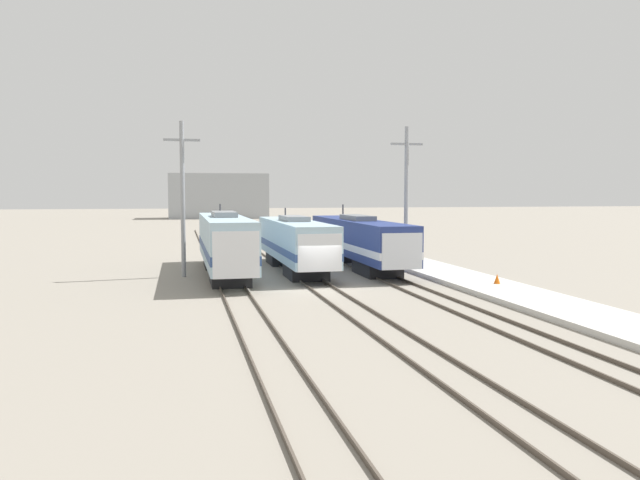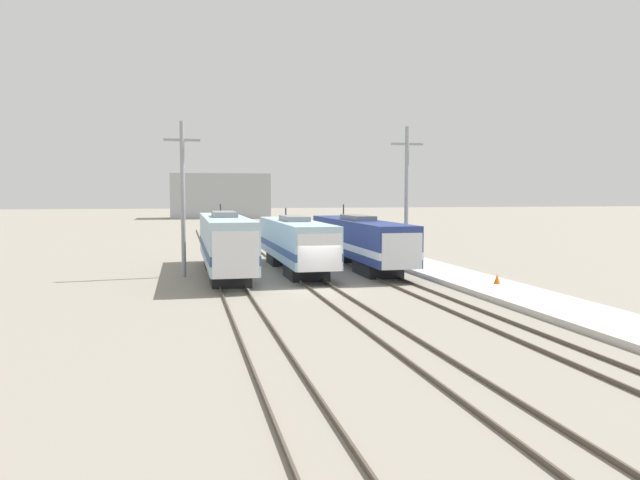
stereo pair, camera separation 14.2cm
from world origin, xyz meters
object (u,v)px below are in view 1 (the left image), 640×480
at_px(locomotive_far_right, 359,241).
at_px(catenary_tower_right, 406,196).
at_px(catenary_tower_left, 183,196).
at_px(locomotive_far_left, 225,243).
at_px(traffic_cone, 497,279).
at_px(locomotive_center, 295,243).

relative_size(locomotive_far_right, catenary_tower_right, 1.89).
bearing_deg(catenary_tower_left, locomotive_far_left, -1.82).
distance_m(locomotive_far_right, catenary_tower_right, 4.93).
bearing_deg(locomotive_far_right, locomotive_far_left, -166.85).
bearing_deg(catenary_tower_right, locomotive_far_right, 140.91).
xyz_separation_m(catenary_tower_right, traffic_cone, (2.15, -9.34, -4.81)).
height_order(locomotive_far_left, catenary_tower_right, catenary_tower_right).
distance_m(locomotive_far_right, catenary_tower_left, 13.46).
xyz_separation_m(locomotive_center, locomotive_far_right, (5.05, 1.08, -0.01)).
bearing_deg(locomotive_center, traffic_cone, -46.48).
distance_m(locomotive_center, traffic_cone, 14.60).
relative_size(catenary_tower_right, traffic_cone, 17.75).
xyz_separation_m(locomotive_center, catenary_tower_right, (7.86, -1.19, 3.35)).
xyz_separation_m(locomotive_center, traffic_cone, (10.00, -10.54, -1.46)).
bearing_deg(traffic_cone, locomotive_far_right, 113.08).
height_order(catenary_tower_left, catenary_tower_right, same).
relative_size(locomotive_center, traffic_cone, 29.38).
xyz_separation_m(locomotive_far_right, traffic_cone, (4.95, -11.62, -1.45)).
bearing_deg(locomotive_center, locomotive_far_left, -165.79).
bearing_deg(catenary_tower_right, locomotive_far_left, -179.62).
xyz_separation_m(locomotive_far_left, catenary_tower_right, (12.91, 0.09, 3.17)).
xyz_separation_m(catenary_tower_left, catenary_tower_right, (15.63, 0.00, 0.00)).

